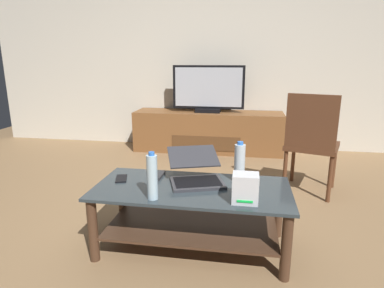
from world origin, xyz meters
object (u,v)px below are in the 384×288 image
(dining_chair, at_px, (312,140))
(laptop, at_px, (195,172))
(router_box, at_px, (245,188))
(tv_remote, at_px, (159,175))
(coffee_table, at_px, (192,207))
(media_cabinet, at_px, (208,131))
(water_bottle_far, at_px, (240,163))
(water_bottle_near, at_px, (152,177))
(cell_phone, at_px, (121,179))
(television, at_px, (208,90))

(dining_chair, relative_size, laptop, 1.85)
(router_box, relative_size, tv_remote, 1.03)
(coffee_table, xyz_separation_m, dining_chair, (0.90, 1.05, 0.22))
(media_cabinet, xyz_separation_m, water_bottle_far, (0.47, -2.23, 0.29))
(laptop, xyz_separation_m, water_bottle_far, (0.29, 0.03, 0.07))
(water_bottle_near, bearing_deg, router_box, 4.57)
(tv_remote, bearing_deg, dining_chair, 38.53)
(water_bottle_near, distance_m, cell_phone, 0.42)
(coffee_table, distance_m, cell_phone, 0.51)
(water_bottle_near, relative_size, tv_remote, 1.75)
(dining_chair, xyz_separation_m, cell_phone, (-1.39, -0.99, -0.08))
(coffee_table, bearing_deg, dining_chair, 49.47)
(media_cabinet, bearing_deg, router_box, -78.71)
(laptop, bearing_deg, cell_phone, -172.96)
(coffee_table, distance_m, media_cabinet, 2.39)
(cell_phone, bearing_deg, router_box, -32.87)
(dining_chair, distance_m, laptop, 1.29)
(laptop, bearing_deg, dining_chair, 46.08)
(media_cabinet, height_order, router_box, router_box)
(coffee_table, xyz_separation_m, television, (-0.18, 2.36, 0.53))
(television, distance_m, laptop, 2.27)
(coffee_table, bearing_deg, router_box, -26.80)
(coffee_table, relative_size, water_bottle_far, 4.57)
(cell_phone, xyz_separation_m, tv_remote, (0.24, 0.09, 0.01))
(coffee_table, distance_m, television, 2.43)
(coffee_table, distance_m, dining_chair, 1.40)
(water_bottle_near, bearing_deg, cell_phone, 137.75)
(coffee_table, bearing_deg, water_bottle_near, -132.82)
(router_box, distance_m, water_bottle_far, 0.33)
(water_bottle_far, bearing_deg, dining_chair, 55.75)
(router_box, relative_size, cell_phone, 1.18)
(dining_chair, height_order, laptop, dining_chair)
(laptop, height_order, router_box, laptop)
(coffee_table, relative_size, television, 1.32)
(router_box, bearing_deg, coffee_table, 153.20)
(television, xyz_separation_m, dining_chair, (1.08, -1.31, -0.31))
(tv_remote, bearing_deg, water_bottle_near, -80.50)
(router_box, xyz_separation_m, water_bottle_near, (-0.52, -0.04, 0.05))
(tv_remote, bearing_deg, laptop, -5.95)
(television, distance_m, dining_chair, 1.72)
(media_cabinet, height_order, cell_phone, media_cabinet)
(dining_chair, height_order, tv_remote, dining_chair)
(television, relative_size, tv_remote, 5.82)
(laptop, bearing_deg, router_box, -41.43)
(television, height_order, dining_chair, television)
(coffee_table, xyz_separation_m, water_bottle_near, (-0.19, -0.21, 0.27))
(water_bottle_near, height_order, cell_phone, water_bottle_near)
(coffee_table, distance_m, water_bottle_far, 0.42)
(dining_chair, distance_m, tv_remote, 1.46)
(coffee_table, bearing_deg, cell_phone, 172.94)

